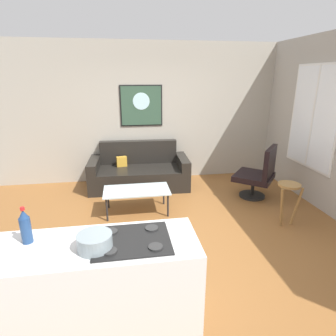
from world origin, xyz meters
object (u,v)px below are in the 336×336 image
object	(u,v)px
mixing_bowl	(95,242)
bar_stool	(288,193)
armchair	(259,174)
wall_painting	(141,106)
soda_bottle	(25,227)
couch	(139,173)
coffee_table	(137,191)

from	to	relation	value
mixing_bowl	bar_stool	bearing A→B (deg)	31.29
armchair	wall_painting	world-z (taller)	wall_painting
bar_stool	soda_bottle	distance (m)	3.47
couch	mixing_bowl	size ratio (longest dim) A/B	7.44
coffee_table	wall_painting	xyz separation A→B (m)	(0.22, 1.59, 1.20)
wall_painting	couch	bearing A→B (deg)	-104.08
coffee_table	armchair	bearing A→B (deg)	6.10
soda_bottle	mixing_bowl	xyz separation A→B (m)	(0.53, -0.18, -0.08)
coffee_table	couch	bearing A→B (deg)	84.50
armchair	soda_bottle	world-z (taller)	soda_bottle
bar_stool	soda_bottle	bearing A→B (deg)	-155.90
mixing_bowl	wall_painting	size ratio (longest dim) A/B	0.31
coffee_table	armchair	size ratio (longest dim) A/B	1.08
couch	soda_bottle	distance (m)	3.55
couch	wall_painting	xyz separation A→B (m)	(0.11, 0.44, 1.28)
armchair	bar_stool	bearing A→B (deg)	-91.84
couch	bar_stool	distance (m)	2.82
soda_bottle	wall_painting	size ratio (longest dim) A/B	0.35
mixing_bowl	coffee_table	bearing A→B (deg)	79.80
armchair	couch	bearing A→B (deg)	156.35
armchair	soda_bottle	xyz separation A→B (m)	(-3.16, -2.38, 0.57)
mixing_bowl	armchair	bearing A→B (deg)	44.27
armchair	mixing_bowl	distance (m)	3.70
bar_stool	wall_painting	world-z (taller)	wall_painting
bar_stool	soda_bottle	world-z (taller)	soda_bottle
coffee_table	soda_bottle	bearing A→B (deg)	-113.87
bar_stool	mixing_bowl	world-z (taller)	mixing_bowl
soda_bottle	wall_painting	xyz separation A→B (m)	(1.17, 3.74, 0.54)
bar_stool	soda_bottle	xyz separation A→B (m)	(-3.13, -1.40, 0.53)
bar_stool	coffee_table	bearing A→B (deg)	161.05
armchair	soda_bottle	distance (m)	4.00
couch	mixing_bowl	distance (m)	3.58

